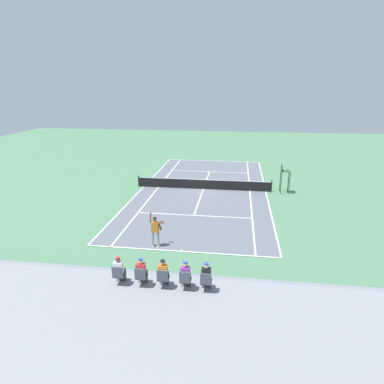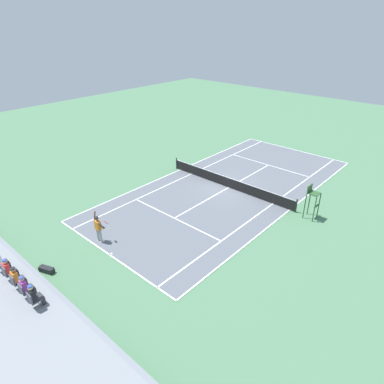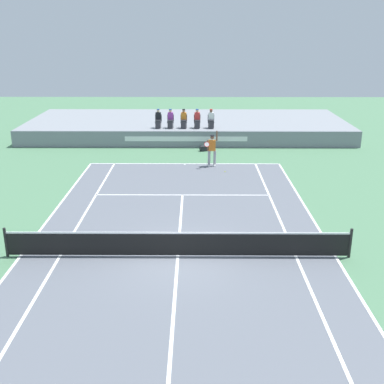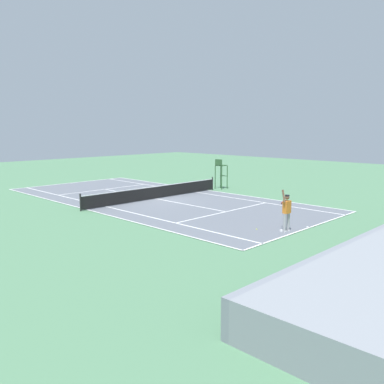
# 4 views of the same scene
# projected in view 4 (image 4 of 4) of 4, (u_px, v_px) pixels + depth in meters

# --- Properties ---
(ground_plane) EXTENTS (80.00, 80.00, 0.00)m
(ground_plane) POSITION_uv_depth(u_px,v_px,m) (156.00, 199.00, 28.68)
(ground_plane) COLOR #4C7A56
(court) EXTENTS (11.08, 23.88, 0.03)m
(court) POSITION_uv_depth(u_px,v_px,m) (156.00, 199.00, 28.68)
(court) COLOR slate
(court) RESTS_ON ground
(net) EXTENTS (11.98, 0.10, 1.07)m
(net) POSITION_uv_depth(u_px,v_px,m) (156.00, 192.00, 28.60)
(net) COLOR black
(net) RESTS_ON ground
(tennis_player) EXTENTS (0.77, 0.62, 2.08)m
(tennis_player) POSITION_uv_depth(u_px,v_px,m) (286.00, 212.00, 19.50)
(tennis_player) COLOR #9E9EA3
(tennis_player) RESTS_ON ground
(tennis_ball) EXTENTS (0.07, 0.07, 0.07)m
(tennis_ball) POSITION_uv_depth(u_px,v_px,m) (257.00, 229.00, 20.00)
(tennis_ball) COLOR #D1E533
(tennis_ball) RESTS_ON ground
(umpire_chair) EXTENTS (0.77, 0.77, 2.44)m
(umpire_chair) POSITION_uv_depth(u_px,v_px,m) (221.00, 170.00, 33.33)
(umpire_chair) COLOR #2D562D
(umpire_chair) RESTS_ON ground
(equipment_bag) EXTENTS (0.95, 0.62, 0.32)m
(equipment_bag) POSITION_uv_depth(u_px,v_px,m) (363.00, 242.00, 17.25)
(equipment_bag) COLOR black
(equipment_bag) RESTS_ON ground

